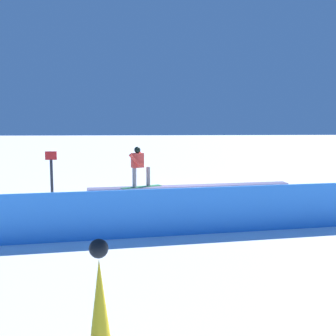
% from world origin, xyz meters
% --- Properties ---
extents(ground_plane, '(120.00, 120.00, 0.00)m').
position_xyz_m(ground_plane, '(0.00, 0.00, 0.00)').
color(ground_plane, white).
extents(grind_box, '(7.41, 1.58, 0.63)m').
position_xyz_m(grind_box, '(0.00, 0.00, 0.29)').
color(grind_box, red).
rests_on(grind_box, ground_plane).
extents(snowboarder, '(1.46, 0.93, 1.43)m').
position_xyz_m(snowboarder, '(1.88, 0.31, 1.42)').
color(snowboarder, '#318149').
rests_on(snowboarder, grind_box).
extents(safety_fence, '(10.89, 1.67, 1.25)m').
position_xyz_m(safety_fence, '(0.00, 4.08, 0.62)').
color(safety_fence, '#3589EA').
rests_on(safety_fence, ground_plane).
extents(background_skier_left, '(1.36, 1.45, 1.82)m').
position_xyz_m(background_skier_left, '(2.10, 10.55, 0.84)').
color(background_skier_left, black).
rests_on(background_skier_left, ground_plane).
extents(trail_marker, '(0.40, 0.10, 1.90)m').
position_xyz_m(trail_marker, '(4.95, 0.12, 1.02)').
color(trail_marker, '#262628').
rests_on(trail_marker, ground_plane).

